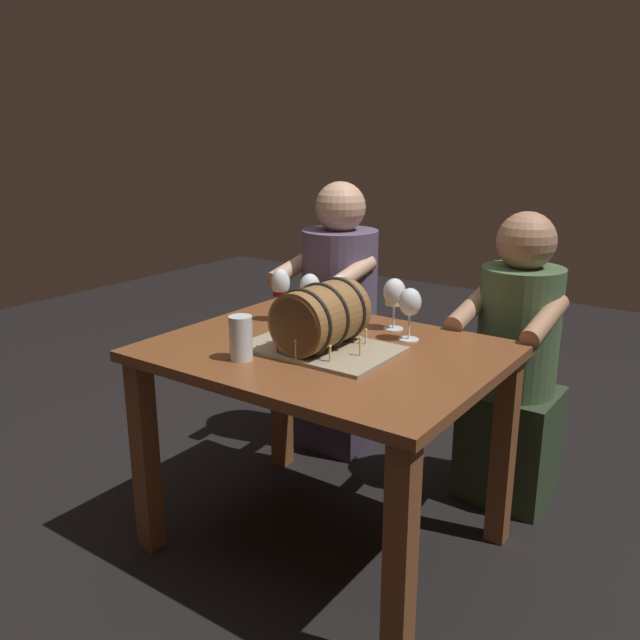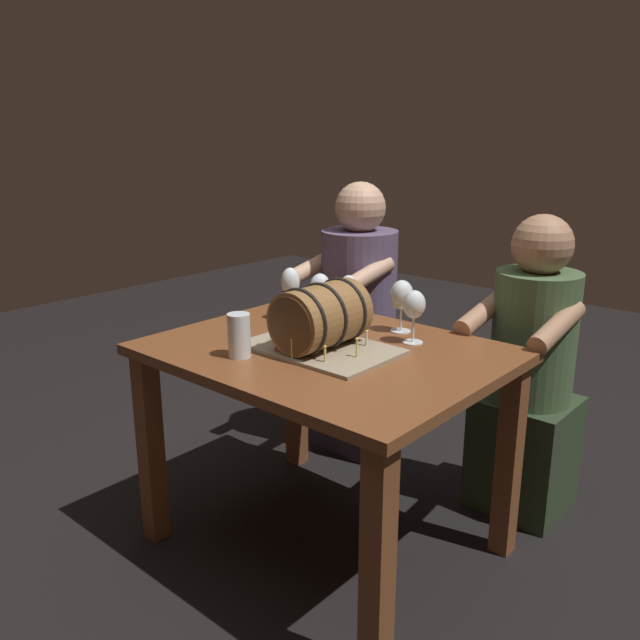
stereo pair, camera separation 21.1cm
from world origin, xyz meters
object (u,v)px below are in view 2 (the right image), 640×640
at_px(barrel_cake, 320,320).
at_px(wine_glass_empty, 414,306).
at_px(dining_table, 327,383).
at_px(wine_glass_amber, 348,291).
at_px(wine_glass_red, 290,284).
at_px(wine_glass_rose, 320,288).
at_px(wine_glass_white, 402,297).
at_px(person_seated_left, 358,328).
at_px(person_seated_right, 529,383).
at_px(beer_pint, 239,337).

xyz_separation_m(barrel_cake, wine_glass_empty, (0.19, 0.26, 0.03)).
relative_size(dining_table, wine_glass_amber, 6.24).
relative_size(wine_glass_red, wine_glass_rose, 1.14).
distance_m(wine_glass_white, wine_glass_empty, 0.13).
bearing_deg(wine_glass_white, dining_table, -104.40).
height_order(barrel_cake, person_seated_left, person_seated_left).
height_order(dining_table, wine_glass_white, wine_glass_white).
relative_size(dining_table, wine_glass_red, 5.55).
relative_size(barrel_cake, person_seated_left, 0.40).
bearing_deg(barrel_cake, wine_glass_white, 76.19).
bearing_deg(person_seated_right, wine_glass_empty, -115.84).
height_order(wine_glass_red, wine_glass_empty, wine_glass_red).
distance_m(wine_glass_white, wine_glass_rose, 0.33).
xyz_separation_m(wine_glass_red, wine_glass_amber, (0.18, 0.12, -0.02)).
height_order(wine_glass_white, wine_glass_red, wine_glass_red).
bearing_deg(wine_glass_rose, wine_glass_red, -132.41).
height_order(wine_glass_empty, beer_pint, wine_glass_empty).
height_order(barrel_cake, wine_glass_amber, barrel_cake).
distance_m(dining_table, wine_glass_rose, 0.42).
bearing_deg(person_seated_right, barrel_cake, -119.71).
bearing_deg(wine_glass_red, dining_table, -27.10).
bearing_deg(person_seated_left, beer_pint, -74.60).
bearing_deg(wine_glass_amber, barrel_cake, -66.77).
relative_size(wine_glass_amber, person_seated_right, 0.15).
relative_size(wine_glass_white, wine_glass_red, 0.93).
height_order(wine_glass_red, wine_glass_rose, wine_glass_red).
bearing_deg(wine_glass_rose, beer_pint, -79.09).
height_order(barrel_cake, beer_pint, barrel_cake).
height_order(wine_glass_white, person_seated_right, person_seated_right).
bearing_deg(person_seated_left, wine_glass_empty, -38.07).
bearing_deg(dining_table, wine_glass_empty, 51.26).
bearing_deg(wine_glass_white, beer_pint, -112.22).
distance_m(person_seated_left, person_seated_right, 0.81).
height_order(wine_glass_amber, person_seated_right, person_seated_right).
relative_size(barrel_cake, person_seated_right, 0.42).
relative_size(wine_glass_rose, person_seated_left, 0.14).
bearing_deg(wine_glass_rose, barrel_cake, -48.89).
bearing_deg(wine_glass_amber, wine_glass_white, 6.76).
xyz_separation_m(wine_glass_white, person_seated_right, (0.33, 0.38, -0.35)).
bearing_deg(beer_pint, dining_table, 59.16).
distance_m(wine_glass_white, wine_glass_red, 0.42).
bearing_deg(wine_glass_white, person_seated_left, 141.87).
bearing_deg(beer_pint, person_seated_right, 59.39).
bearing_deg(barrel_cake, person_seated_left, 119.23).
bearing_deg(wine_glass_red, barrel_cake, -31.51).
xyz_separation_m(wine_glass_empty, wine_glass_amber, (-0.32, 0.05, -0.01)).
xyz_separation_m(wine_glass_red, beer_pint, (0.17, -0.41, -0.07)).
xyz_separation_m(dining_table, person_seated_right, (0.41, 0.69, -0.10)).
xyz_separation_m(wine_glass_red, person_seated_left, (-0.09, 0.53, -0.31)).
distance_m(beer_pint, person_seated_left, 1.00).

